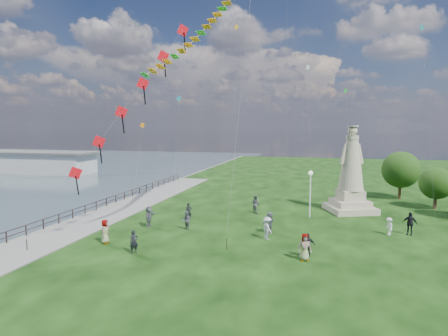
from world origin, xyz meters
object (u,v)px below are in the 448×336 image
(lamppost, at_px, (310,184))
(person_11, at_px, (270,222))
(person_7, at_px, (256,204))
(person_9, at_px, (410,223))
(person_1, at_px, (187,221))
(person_2, at_px, (267,228))
(person_8, at_px, (389,226))
(person_6, at_px, (189,212))
(statue, at_px, (351,180))
(person_10, at_px, (105,231))
(person_4, at_px, (305,247))
(person_5, at_px, (149,216))
(pier_pavilion, at_px, (28,162))
(person_3, at_px, (308,245))
(person_0, at_px, (134,242))

(lamppost, height_order, person_11, lamppost)
(person_7, xyz_separation_m, person_9, (13.87, -4.62, 0.01))
(person_11, bearing_deg, person_1, -61.42)
(person_2, distance_m, person_8, 10.41)
(person_6, bearing_deg, person_1, -88.38)
(person_7, bearing_deg, statue, -120.20)
(person_9, height_order, person_10, person_9)
(person_1, distance_m, person_4, 11.54)
(person_5, bearing_deg, person_7, -49.40)
(pier_pavilion, bearing_deg, person_5, -38.02)
(lamppost, distance_m, person_6, 12.30)
(person_2, xyz_separation_m, person_10, (-12.07, -4.24, 0.03))
(person_1, relative_size, person_9, 0.85)
(pier_pavilion, xyz_separation_m, person_3, (58.35, -39.21, -0.98))
(person_6, bearing_deg, person_7, 23.38)
(person_5, xyz_separation_m, person_10, (-1.12, -5.41, -0.01))
(person_5, relative_size, person_9, 0.97)
(person_6, xyz_separation_m, person_8, (17.95, -0.48, -0.10))
(person_2, height_order, person_11, person_2)
(person_0, distance_m, person_3, 12.28)
(statue, height_order, person_4, statue)
(person_0, distance_m, person_6, 10.02)
(person_4, bearing_deg, statue, 63.47)
(person_2, height_order, person_9, person_9)
(person_10, bearing_deg, person_5, -21.89)
(person_7, height_order, person_11, person_7)
(lamppost, relative_size, person_11, 2.60)
(pier_pavilion, bearing_deg, person_3, -33.90)
(pier_pavilion, distance_m, person_2, 65.57)
(lamppost, xyz_separation_m, person_2, (-3.11, -8.19, -2.49))
(person_5, bearing_deg, person_11, -88.03)
(lamppost, height_order, person_0, lamppost)
(statue, relative_size, lamppost, 1.94)
(statue, bearing_deg, pier_pavilion, 138.15)
(statue, xyz_separation_m, person_8, (2.52, -8.38, -2.72))
(person_1, xyz_separation_m, person_6, (-1.02, 3.30, 0.02))
(person_0, distance_m, person_9, 22.54)
(person_7, bearing_deg, person_0, 108.07)
(person_5, bearing_deg, person_0, -164.06)
(person_2, bearing_deg, person_7, -22.14)
(person_0, bearing_deg, person_9, -16.62)
(person_2, distance_m, person_4, 5.26)
(person_7, bearing_deg, person_3, 156.21)
(person_3, distance_m, person_9, 11.25)
(lamppost, height_order, person_9, lamppost)
(lamppost, relative_size, person_5, 2.49)
(person_1, bearing_deg, statue, 67.82)
(statue, distance_m, person_10, 25.38)
(person_0, height_order, person_11, person_11)
(person_10, bearing_deg, pier_pavilion, 36.93)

